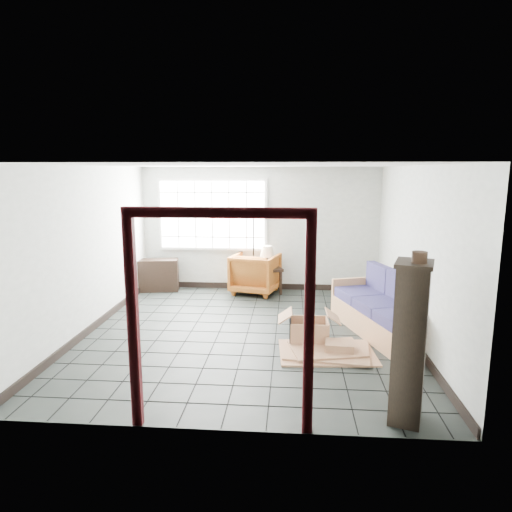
# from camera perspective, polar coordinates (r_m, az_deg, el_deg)

# --- Properties ---
(ground) EXTENTS (5.50, 5.50, 0.00)m
(ground) POSITION_cam_1_polar(r_m,az_deg,el_deg) (7.31, -1.08, -9.57)
(ground) COLOR black
(ground) RESTS_ON ground
(room_shell) EXTENTS (5.02, 5.52, 2.61)m
(room_shell) POSITION_cam_1_polar(r_m,az_deg,el_deg) (6.94, -1.10, 3.64)
(room_shell) COLOR #A1A7A0
(room_shell) RESTS_ON ground
(window_panel) EXTENTS (2.32, 0.08, 1.52)m
(window_panel) POSITION_cam_1_polar(r_m,az_deg,el_deg) (9.71, -5.46, 5.15)
(window_panel) COLOR silver
(window_panel) RESTS_ON ground
(doorway_trim) EXTENTS (1.80, 0.08, 2.20)m
(doorway_trim) POSITION_cam_1_polar(r_m,az_deg,el_deg) (4.33, -4.61, -4.76)
(doorway_trim) COLOR #3D0E11
(doorway_trim) RESTS_ON ground
(futon_sofa) EXTENTS (1.46, 2.31, 0.96)m
(futon_sofa) POSITION_cam_1_polar(r_m,az_deg,el_deg) (7.48, 16.06, -6.72)
(futon_sofa) COLOR #B07E4F
(futon_sofa) RESTS_ON ground
(armchair) EXTENTS (1.07, 1.03, 0.91)m
(armchair) POSITION_cam_1_polar(r_m,az_deg,el_deg) (9.48, -0.07, -1.94)
(armchair) COLOR brown
(armchair) RESTS_ON ground
(side_table) EXTENTS (0.64, 0.64, 0.55)m
(side_table) POSITION_cam_1_polar(r_m,az_deg,el_deg) (9.46, 1.58, -2.01)
(side_table) COLOR black
(side_table) RESTS_ON ground
(table_lamp) EXTENTS (0.31, 0.31, 0.45)m
(table_lamp) POSITION_cam_1_polar(r_m,az_deg,el_deg) (9.42, 1.41, 0.46)
(table_lamp) COLOR black
(table_lamp) RESTS_ON side_table
(projector) EXTENTS (0.29, 0.22, 0.10)m
(projector) POSITION_cam_1_polar(r_m,az_deg,el_deg) (9.39, 1.11, -1.20)
(projector) COLOR silver
(projector) RESTS_ON side_table
(floor_lamp) EXTENTS (0.48, 0.32, 1.80)m
(floor_lamp) POSITION_cam_1_polar(r_m,az_deg,el_deg) (9.33, 0.43, 1.02)
(floor_lamp) COLOR black
(floor_lamp) RESTS_ON ground
(console_shelf) EXTENTS (0.92, 0.49, 0.68)m
(console_shelf) POSITION_cam_1_polar(r_m,az_deg,el_deg) (9.89, -12.21, -2.36)
(console_shelf) COLOR black
(console_shelf) RESTS_ON ground
(tall_shelf) EXTENTS (0.47, 0.54, 1.66)m
(tall_shelf) POSITION_cam_1_polar(r_m,az_deg,el_deg) (4.88, 18.64, -10.11)
(tall_shelf) COLOR black
(tall_shelf) RESTS_ON ground
(pot) EXTENTS (0.19, 0.19, 0.11)m
(pot) POSITION_cam_1_polar(r_m,az_deg,el_deg) (4.60, 19.76, -0.15)
(pot) COLOR black
(pot) RESTS_ON tall_shelf
(open_box) EXTENTS (0.91, 0.47, 0.51)m
(open_box) POSITION_cam_1_polar(r_m,az_deg,el_deg) (6.85, 6.59, -9.40)
(open_box) COLOR #A87451
(open_box) RESTS_ON ground
(cardboard_pile) EXTENTS (1.38, 1.02, 0.19)m
(cardboard_pile) POSITION_cam_1_polar(r_m,az_deg,el_deg) (6.59, 9.05, -11.56)
(cardboard_pile) COLOR #A87451
(cardboard_pile) RESTS_ON ground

